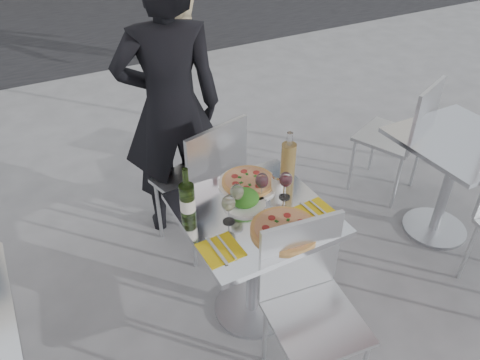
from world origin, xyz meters
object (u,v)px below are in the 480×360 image
side_chair_rfar (405,131)px  salad_plate (245,199)px  chair_near (308,296)px  main_table (253,242)px  pizza_near (285,229)px  napkin_left (220,249)px  carafe (288,161)px  woman_diner (170,109)px  wineglass_red_a (262,181)px  wineglass_red_b (286,180)px  wine_bottle (187,200)px  sugar_shaker (277,183)px  napkin_right (316,212)px  side_table_right (453,167)px  chair_far (206,177)px  pizza_far (248,182)px  wineglass_white_a (228,204)px  wineglass_white_b (237,193)px

side_chair_rfar → salad_plate: bearing=-7.7°
chair_near → salad_plate: bearing=104.7°
main_table → pizza_near: 0.30m
chair_near → napkin_left: size_ratio=4.50×
carafe → woman_diner: bearing=114.7°
wineglass_red_a → wineglass_red_b: size_ratio=1.00×
wine_bottle → pizza_near: bearing=-39.4°
side_chair_rfar → woman_diner: woman_diner is taller
salad_plate → sugar_shaker: 0.21m
wine_bottle → wineglass_red_a: (0.40, -0.03, -0.00)m
salad_plate → napkin_right: 0.36m
main_table → chair_near: (0.05, -0.43, -0.01)m
pizza_near → napkin_right: 0.22m
napkin_right → wineglass_red_a: bearing=125.3°
pizza_near → carafe: carafe is taller
side_table_right → chair_far: chair_far is taller
pizza_far → wineglass_red_b: 0.24m
side_chair_rfar → wine_bottle: wine_bottle is taller
wineglass_white_a → salad_plate: bearing=30.9°
sugar_shaker → napkin_left: 0.53m
main_table → sugar_shaker: bearing=25.4°
wineglass_white_a → wineglass_white_b: size_ratio=1.00×
salad_plate → wineglass_red_a: (0.10, 0.00, 0.07)m
napkin_right → wineglass_red_b: bearing=108.2°
pizza_far → sugar_shaker: size_ratio=3.06×
chair_near → wineglass_white_a: size_ratio=5.73×
salad_plate → carafe: bearing=16.1°
napkin_right → chair_far: bearing=105.1°
sugar_shaker → wineglass_red_a: 0.12m
wine_bottle → sugar_shaker: 0.51m
side_table_right → carafe: (-1.20, 0.16, 0.33)m
main_table → pizza_far: bearing=68.3°
side_table_right → wine_bottle: wine_bottle is taller
pizza_near → pizza_far: 0.41m
wineglass_white_b → napkin_left: 0.31m
wineglass_red_a → napkin_left: (-0.36, -0.24, -0.11)m
wineglass_red_a → salad_plate: bearing=-177.4°
wineglass_red_b → wineglass_white_a: bearing=-174.4°
pizza_far → wineglass_white_b: size_ratio=2.08×
chair_near → napkin_right: (0.22, 0.28, 0.22)m
woman_diner → carafe: 0.87m
woman_diner → sugar_shaker: 0.90m
chair_far → chair_near: chair_far is taller
salad_plate → pizza_far: bearing=54.7°
carafe → wineglass_white_b: (-0.37, -0.11, -0.01)m
chair_near → napkin_right: size_ratio=4.50×
wine_bottle → napkin_left: (0.04, -0.27, -0.11)m
chair_near → wine_bottle: 0.73m
wineglass_white_b → wineglass_red_b: size_ratio=1.00×
pizza_near → woman_diner: bearing=95.9°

